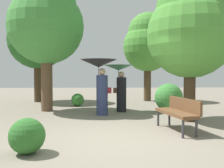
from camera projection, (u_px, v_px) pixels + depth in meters
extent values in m
plane|color=gray|center=(119.00, 139.00, 5.42)|extent=(40.00, 40.00, 0.00)
cylinder|color=navy|center=(102.00, 95.00, 8.63)|extent=(0.40, 0.40, 1.41)
sphere|color=tan|center=(102.00, 72.00, 8.60)|extent=(0.25, 0.25, 0.25)
cylinder|color=#333338|center=(99.00, 78.00, 8.61)|extent=(0.02, 0.02, 0.76)
cone|color=black|center=(99.00, 63.00, 8.59)|extent=(1.29, 1.29, 0.28)
cube|color=maroon|center=(109.00, 90.00, 8.60)|extent=(0.14, 0.10, 0.20)
cylinder|color=black|center=(121.00, 95.00, 9.38)|extent=(0.38, 0.38, 1.32)
sphere|color=tan|center=(121.00, 75.00, 9.34)|extent=(0.24, 0.24, 0.24)
cylinder|color=#333338|center=(118.00, 80.00, 9.36)|extent=(0.02, 0.02, 0.72)
cone|color=#33724C|center=(119.00, 68.00, 9.34)|extent=(1.11, 1.11, 0.21)
cube|color=brown|center=(115.00, 90.00, 9.39)|extent=(0.14, 0.10, 0.20)
cylinder|color=#38383D|center=(158.00, 118.00, 6.83)|extent=(0.06, 0.06, 0.44)
cylinder|color=#38383D|center=(169.00, 118.00, 6.91)|extent=(0.06, 0.06, 0.44)
cylinder|color=#38383D|center=(183.00, 129.00, 5.53)|extent=(0.06, 0.06, 0.44)
cylinder|color=#38383D|center=(196.00, 128.00, 5.61)|extent=(0.06, 0.06, 0.44)
cube|color=brown|center=(175.00, 113.00, 6.21)|extent=(0.73, 1.56, 0.08)
cube|color=brown|center=(184.00, 105.00, 6.25)|extent=(0.35, 1.48, 0.35)
cylinder|color=brown|center=(46.00, 55.00, 9.52)|extent=(0.44, 0.44, 4.38)
sphere|color=#428C3D|center=(46.00, 26.00, 9.48)|extent=(2.92, 2.92, 2.92)
sphere|color=#428C3D|center=(46.00, 3.00, 9.44)|extent=(2.33, 2.33, 2.33)
cylinder|color=#4C3823|center=(148.00, 65.00, 13.07)|extent=(0.38, 0.38, 3.84)
sphere|color=#4C9338|center=(148.00, 47.00, 13.03)|extent=(2.61, 2.61, 2.61)
sphere|color=#4C9338|center=(148.00, 32.00, 13.00)|extent=(2.09, 2.09, 2.09)
cylinder|color=#42301E|center=(38.00, 60.00, 12.61)|extent=(0.43, 0.43, 4.27)
sphere|color=#235B23|center=(38.00, 40.00, 12.57)|extent=(3.00, 3.00, 3.00)
sphere|color=#235B23|center=(38.00, 23.00, 12.53)|extent=(2.40, 2.40, 2.40)
cylinder|color=#42301E|center=(190.00, 64.00, 7.45)|extent=(0.35, 0.35, 3.51)
sphere|color=#4C9338|center=(190.00, 35.00, 7.41)|extent=(2.62, 2.62, 2.62)
sphere|color=#4C9338|center=(191.00, 11.00, 7.38)|extent=(2.10, 2.10, 2.10)
sphere|color=#2D6B28|center=(27.00, 136.00, 4.45)|extent=(0.65, 0.65, 0.65)
sphere|color=#387F33|center=(78.00, 100.00, 11.00)|extent=(0.57, 0.57, 0.57)
sphere|color=#428C3D|center=(169.00, 97.00, 9.44)|extent=(1.08, 1.08, 1.08)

